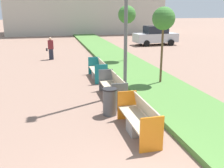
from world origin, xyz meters
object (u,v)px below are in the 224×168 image
bench_orange_frame (139,121)px  bench_grey_frame (113,89)px  parked_car_distant (156,36)px  sapling_tree_far (127,15)px  litter_bin (110,102)px  sapling_tree_near (164,19)px  bench_teal_frame (98,71)px  pedestrian_walking (51,48)px

bench_orange_frame → bench_grey_frame: same height
parked_car_distant → bench_grey_frame: bearing=-121.4°
bench_grey_frame → bench_orange_frame: bearing=-90.0°
bench_orange_frame → sapling_tree_far: 10.59m
litter_bin → parked_car_distant: 18.29m
litter_bin → sapling_tree_near: size_ratio=0.26×
bench_grey_frame → parked_car_distant: bearing=61.7°
bench_teal_frame → bench_orange_frame: bearing=-90.0°
bench_orange_frame → parked_car_distant: (7.89, 17.77, 0.54)m
sapling_tree_far → litter_bin: bearing=-110.1°
bench_teal_frame → pedestrian_walking: (-2.26, 5.94, 0.41)m
sapling_tree_near → sapling_tree_far: (0.00, 5.56, 0.06)m
litter_bin → bench_orange_frame: bearing=-71.9°
bench_orange_frame → sapling_tree_far: size_ratio=0.59×
sapling_tree_near → sapling_tree_far: sapling_tree_far is taller
bench_grey_frame → pedestrian_walking: size_ratio=1.48×
sapling_tree_near → parked_car_distant: 14.58m
bench_orange_frame → bench_grey_frame: size_ratio=0.94×
bench_teal_frame → sapling_tree_far: (2.57, 3.59, 2.70)m
bench_orange_frame → litter_bin: bearing=108.1°
litter_bin → parked_car_distant: parked_car_distant is taller
pedestrian_walking → bench_orange_frame: bearing=-79.6°
bench_orange_frame → bench_teal_frame: same height
pedestrian_walking → sapling_tree_near: bearing=-58.6°
sapling_tree_far → bench_grey_frame: bearing=-110.7°
sapling_tree_far → bench_teal_frame: bearing=-125.6°
bench_grey_frame → litter_bin: bench_grey_frame is taller
bench_orange_frame → parked_car_distant: parked_car_distant is taller
bench_orange_frame → bench_grey_frame: 3.12m
bench_teal_frame → sapling_tree_near: 4.18m
bench_grey_frame → litter_bin: 1.67m
bench_orange_frame → bench_grey_frame: bearing=90.0°
sapling_tree_far → pedestrian_walking: size_ratio=2.36×
litter_bin → bench_teal_frame: bearing=84.1°
bench_grey_frame → bench_teal_frame: 3.21m
bench_orange_frame → litter_bin: size_ratio=2.35×
bench_grey_frame → bench_teal_frame: (-0.00, 3.21, -0.01)m
pedestrian_walking → bench_grey_frame: bearing=-76.1°
pedestrian_walking → litter_bin: bearing=-80.7°
bench_orange_frame → litter_bin: (-0.50, 1.52, 0.09)m
bench_orange_frame → sapling_tree_near: sapling_tree_near is taller
sapling_tree_near → sapling_tree_far: size_ratio=0.97×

